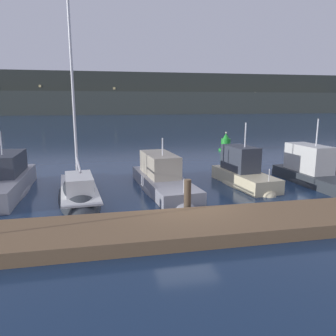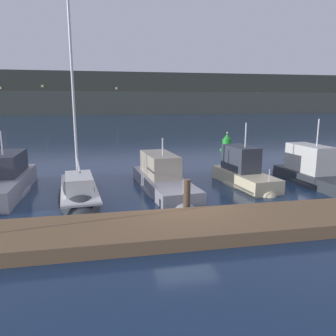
{
  "view_description": "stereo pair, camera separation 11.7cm",
  "coord_description": "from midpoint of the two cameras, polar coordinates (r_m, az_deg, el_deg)",
  "views": [
    {
      "loc": [
        -3.24,
        -12.33,
        4.43
      ],
      "look_at": [
        0.0,
        3.29,
        1.2
      ],
      "focal_mm": 35.0,
      "sensor_mm": 36.0,
      "label": 1
    },
    {
      "loc": [
        -3.12,
        -12.35,
        4.43
      ],
      "look_at": [
        0.0,
        3.29,
        1.2
      ],
      "focal_mm": 35.0,
      "sensor_mm": 36.0,
      "label": 2
    }
  ],
  "objects": [
    {
      "name": "motorboat_berth_7",
      "position": [
        19.72,
        23.79,
        -1.47
      ],
      "size": [
        2.18,
        6.4,
        4.14
      ],
      "color": "#2D3338",
      "rests_on": "ground"
    },
    {
      "name": "motorboat_berth_3",
      "position": [
        17.9,
        -26.65,
        -2.96
      ],
      "size": [
        2.11,
        7.2,
        3.64
      ],
      "color": "gray",
      "rests_on": "ground"
    },
    {
      "name": "dock",
      "position": [
        11.51,
        5.25,
        -10.03
      ],
      "size": [
        39.29,
        2.8,
        0.45
      ],
      "primitive_type": "cube",
      "color": "brown",
      "rests_on": "ground"
    },
    {
      "name": "motorboat_berth_5",
      "position": [
        16.86,
        -1.1,
        -2.85
      ],
      "size": [
        2.75,
        7.41,
        3.31
      ],
      "color": "gray",
      "rests_on": "ground"
    },
    {
      "name": "motorboat_berth_6",
      "position": [
        18.24,
        12.82,
        -1.75
      ],
      "size": [
        2.38,
        5.32,
        3.95
      ],
      "color": "beige",
      "rests_on": "ground"
    },
    {
      "name": "hillside_backdrop",
      "position": [
        130.12,
        -9.17,
        12.44
      ],
      "size": [
        240.0,
        23.0,
        15.2
      ],
      "color": "#333833",
      "rests_on": "ground"
    },
    {
      "name": "sailboat_berth_4",
      "position": [
        15.99,
        -15.41,
        -4.64
      ],
      "size": [
        2.61,
        7.2,
        10.59
      ],
      "color": "#2D3338",
      "rests_on": "ground"
    },
    {
      "name": "mooring_pile_2",
      "position": [
        12.84,
        3.15,
        -5.25
      ],
      "size": [
        0.28,
        0.28,
        1.49
      ],
      "primitive_type": "cylinder",
      "color": "#4C3D2D",
      "rests_on": "ground"
    },
    {
      "name": "ground_plane",
      "position": [
        13.49,
        2.61,
        -7.74
      ],
      "size": [
        400.0,
        400.0,
        0.0
      ],
      "primitive_type": "plane",
      "color": "#192D4C"
    },
    {
      "name": "channel_buoy",
      "position": [
        30.82,
        9.91,
        4.17
      ],
      "size": [
        1.28,
        1.28,
        1.73
      ],
      "color": "green",
      "rests_on": "ground"
    }
  ]
}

